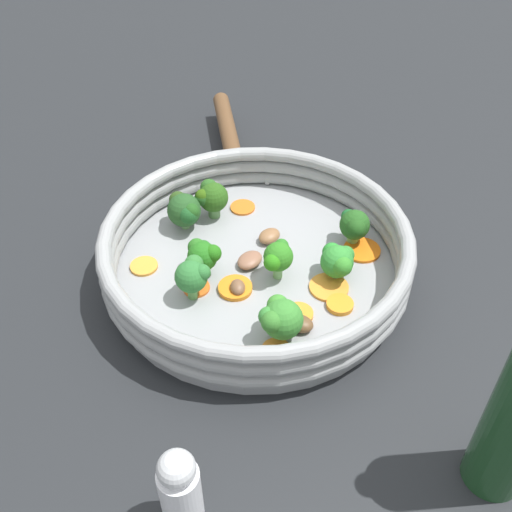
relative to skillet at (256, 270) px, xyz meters
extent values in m
plane|color=black|center=(0.00, 0.00, -0.01)|extent=(4.00, 4.00, 0.00)
cylinder|color=#939699|center=(0.00, 0.00, 0.00)|extent=(0.35, 0.35, 0.02)
torus|color=gray|center=(0.00, 0.00, 0.02)|extent=(0.36, 0.36, 0.02)
torus|color=gray|center=(0.00, 0.00, 0.04)|extent=(0.36, 0.36, 0.02)
torus|color=gray|center=(0.00, 0.00, 0.05)|extent=(0.36, 0.36, 0.02)
cylinder|color=brown|center=(-0.10, -0.26, 0.02)|extent=(0.10, 0.22, 0.03)
sphere|color=#949697|center=(-0.10, -0.14, 0.01)|extent=(0.01, 0.01, 0.01)
sphere|color=#98999D|center=(-0.02, -0.17, 0.01)|extent=(0.01, 0.01, 0.01)
cylinder|color=orange|center=(0.08, 0.00, 0.01)|extent=(0.04, 0.04, 0.00)
cylinder|color=orange|center=(0.12, -0.06, 0.01)|extent=(0.04, 0.04, 0.00)
cylinder|color=orange|center=(-0.04, -0.11, 0.01)|extent=(0.03, 0.03, 0.00)
cylinder|color=orange|center=(0.00, 0.09, 0.01)|extent=(0.04, 0.04, 0.01)
cylinder|color=orange|center=(0.05, 0.12, 0.01)|extent=(0.04, 0.04, 0.00)
cylinder|color=orange|center=(-0.13, 0.04, 0.01)|extent=(0.06, 0.06, 0.00)
cylinder|color=orange|center=(-0.05, 0.10, 0.01)|extent=(0.04, 0.04, 0.01)
cylinder|color=orange|center=(0.04, 0.02, 0.01)|extent=(0.05, 0.05, 0.01)
cylinder|color=orange|center=(-0.05, 0.08, 0.01)|extent=(0.06, 0.06, 0.00)
cylinder|color=#7BB566|center=(-0.01, 0.03, 0.02)|extent=(0.01, 0.01, 0.02)
sphere|color=#2D781E|center=(-0.01, 0.03, 0.04)|extent=(0.03, 0.03, 0.03)
sphere|color=#297120|center=(-0.02, 0.02, 0.05)|extent=(0.02, 0.02, 0.02)
sphere|color=#2B7F16|center=(0.00, 0.04, 0.04)|extent=(0.02, 0.02, 0.02)
cylinder|color=#76A24E|center=(-0.12, 0.02, 0.02)|extent=(0.01, 0.01, 0.02)
sphere|color=#22541C|center=(-0.12, 0.02, 0.04)|extent=(0.04, 0.04, 0.04)
sphere|color=#195725|center=(-0.12, 0.01, 0.04)|extent=(0.02, 0.02, 0.02)
sphere|color=#1E4C18|center=(-0.12, 0.03, 0.04)|extent=(0.02, 0.02, 0.02)
cylinder|color=#6FA156|center=(0.03, 0.11, 0.02)|extent=(0.01, 0.01, 0.02)
sphere|color=#37812F|center=(0.03, 0.11, 0.04)|extent=(0.04, 0.04, 0.04)
sphere|color=#358232|center=(0.05, 0.11, 0.04)|extent=(0.02, 0.02, 0.02)
sphere|color=#3A872D|center=(0.03, 0.10, 0.04)|extent=(0.02, 0.02, 0.02)
sphere|color=#35792A|center=(0.05, 0.11, 0.05)|extent=(0.02, 0.02, 0.02)
cylinder|color=#6B984E|center=(0.06, -0.02, 0.02)|extent=(0.01, 0.01, 0.02)
sphere|color=#22691A|center=(0.06, -0.02, 0.03)|extent=(0.04, 0.04, 0.04)
sphere|color=#216714|center=(0.05, -0.01, 0.04)|extent=(0.02, 0.02, 0.02)
sphere|color=#266724|center=(0.05, -0.03, 0.04)|extent=(0.02, 0.02, 0.02)
sphere|color=#27671E|center=(0.06, -0.03, 0.04)|extent=(0.02, 0.02, 0.02)
cylinder|color=#87AC69|center=(-0.07, 0.06, 0.02)|extent=(0.01, 0.01, 0.01)
sphere|color=#318731|center=(-0.07, 0.06, 0.03)|extent=(0.04, 0.04, 0.04)
sphere|color=#338428|center=(-0.07, 0.08, 0.04)|extent=(0.02, 0.02, 0.02)
sphere|color=#2E7E2F|center=(-0.08, 0.06, 0.04)|extent=(0.02, 0.02, 0.02)
sphere|color=#29882C|center=(-0.07, 0.05, 0.04)|extent=(0.02, 0.02, 0.02)
cylinder|color=#7FB16F|center=(0.04, -0.11, 0.02)|extent=(0.01, 0.01, 0.02)
sphere|color=#224C20|center=(0.04, -0.11, 0.04)|extent=(0.04, 0.04, 0.04)
sphere|color=#284418|center=(0.04, -0.12, 0.04)|extent=(0.02, 0.02, 0.02)
sphere|color=#1C5121|center=(0.04, -0.09, 0.04)|extent=(0.02, 0.02, 0.02)
sphere|color=#1E4D19|center=(0.04, -0.09, 0.04)|extent=(0.02, 0.02, 0.02)
cylinder|color=#5E984B|center=(0.09, 0.01, 0.02)|extent=(0.01, 0.01, 0.02)
sphere|color=#2C6F31|center=(0.09, 0.01, 0.04)|extent=(0.04, 0.04, 0.04)
sphere|color=#2C6E31|center=(0.08, 0.02, 0.05)|extent=(0.02, 0.02, 0.02)
sphere|color=#307331|center=(0.08, 0.00, 0.05)|extent=(0.02, 0.02, 0.02)
cylinder|color=#5C8D4E|center=(0.00, -0.11, 0.02)|extent=(0.02, 0.02, 0.02)
sphere|color=#275417|center=(0.00, -0.11, 0.04)|extent=(0.04, 0.04, 0.04)
sphere|color=#2E530F|center=(0.02, -0.11, 0.05)|extent=(0.02, 0.02, 0.02)
sphere|color=#26551D|center=(0.00, -0.12, 0.05)|extent=(0.02, 0.02, 0.02)
sphere|color=#214F1C|center=(0.02, -0.11, 0.04)|extent=(0.02, 0.02, 0.02)
ellipsoid|color=#8C5E46|center=(0.01, -0.01, 0.01)|extent=(0.04, 0.04, 0.01)
ellipsoid|color=brown|center=(0.04, 0.03, 0.02)|extent=(0.02, 0.03, 0.01)
ellipsoid|color=brown|center=(0.01, 0.11, 0.02)|extent=(0.04, 0.04, 0.01)
ellipsoid|color=#8C613D|center=(-0.04, -0.03, 0.02)|extent=(0.04, 0.03, 0.01)
cylinder|color=white|center=(0.20, 0.23, 0.03)|extent=(0.03, 0.03, 0.07)
sphere|color=silver|center=(0.20, 0.23, 0.07)|extent=(0.03, 0.03, 0.03)
camera|label=1|loc=(0.26, 0.45, 0.50)|focal=42.00mm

